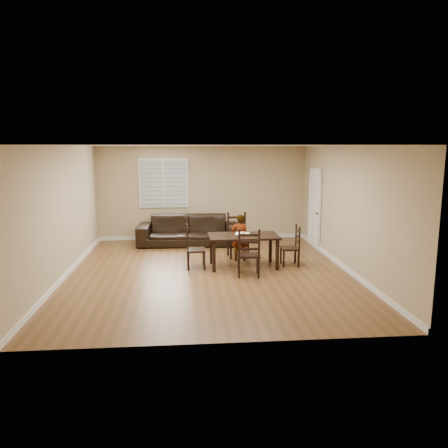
{
  "coord_description": "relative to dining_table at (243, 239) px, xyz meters",
  "views": [
    {
      "loc": [
        -0.48,
        -9.13,
        2.68
      ],
      "look_at": [
        0.35,
        0.28,
        1.0
      ],
      "focal_mm": 35.0,
      "sensor_mm": 36.0,
      "label": 1
    }
  ],
  "objects": [
    {
      "name": "child",
      "position": [
        -0.01,
        0.56,
        -0.08
      ],
      "size": [
        0.43,
        0.3,
        1.12
      ],
      "primitive_type": "imported",
      "rotation": [
        0.0,
        0.0,
        3.06
      ],
      "color": "gray",
      "rests_on": "ground"
    },
    {
      "name": "chair_right",
      "position": [
        1.18,
        0.02,
        -0.22
      ],
      "size": [
        0.4,
        0.43,
        0.92
      ],
      "rotation": [
        0.0,
        0.0,
        -1.61
      ],
      "color": "black",
      "rests_on": "ground"
    },
    {
      "name": "ground",
      "position": [
        -0.8,
        -0.36,
        -0.64
      ],
      "size": [
        7.0,
        7.0,
        0.0
      ],
      "primitive_type": "plane",
      "color": "brown",
      "rests_on": "ground"
    },
    {
      "name": "room",
      "position": [
        -0.76,
        -0.18,
        1.17
      ],
      "size": [
        6.04,
        7.04,
        2.72
      ],
      "color": "tan",
      "rests_on": "ground"
    },
    {
      "name": "chair_near",
      "position": [
        -0.03,
        1.0,
        -0.14
      ],
      "size": [
        0.52,
        0.49,
        1.09
      ],
      "rotation": [
        0.0,
        0.0,
        0.07
      ],
      "color": "black",
      "rests_on": "ground"
    },
    {
      "name": "dining_table",
      "position": [
        0.0,
        0.0,
        0.0
      ],
      "size": [
        1.57,
        0.9,
        0.73
      ],
      "rotation": [
        0.0,
        0.0,
        0.02
      ],
      "color": "black",
      "rests_on": "ground"
    },
    {
      "name": "napkin",
      "position": [
        -0.0,
        0.17,
        0.09
      ],
      "size": [
        0.37,
        0.37,
        0.0
      ],
      "primitive_type": "cube",
      "rotation": [
        0.0,
        0.0,
        -0.18
      ],
      "color": "white",
      "rests_on": "dining_table"
    },
    {
      "name": "sofa",
      "position": [
        -1.22,
        2.4,
        -0.23
      ],
      "size": [
        2.8,
        1.18,
        0.81
      ],
      "primitive_type": "imported",
      "rotation": [
        0.0,
        0.0,
        -0.04
      ],
      "color": "black",
      "rests_on": "ground"
    },
    {
      "name": "donut",
      "position": [
        0.02,
        0.17,
        0.11
      ],
      "size": [
        0.11,
        0.11,
        0.04
      ],
      "color": "#CA9448",
      "rests_on": "napkin"
    },
    {
      "name": "chair_far",
      "position": [
        0.0,
        -0.83,
        -0.17
      ],
      "size": [
        0.5,
        0.48,
        1.03
      ],
      "rotation": [
        0.0,
        0.0,
        3.04
      ],
      "color": "black",
      "rests_on": "ground"
    },
    {
      "name": "chair_left",
      "position": [
        -1.18,
        -0.02,
        -0.2
      ],
      "size": [
        0.41,
        0.44,
        0.96
      ],
      "rotation": [
        0.0,
        0.0,
        1.59
      ],
      "color": "black",
      "rests_on": "ground"
    }
  ]
}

